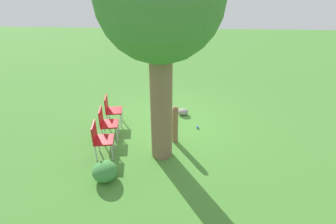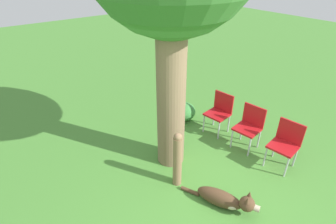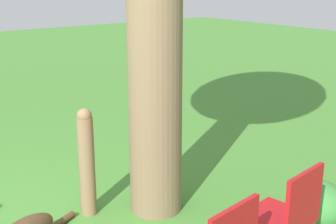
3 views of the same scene
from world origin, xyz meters
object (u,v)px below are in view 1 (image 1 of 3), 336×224
at_px(oak_tree, 160,3).
at_px(red_chair_2, 100,138).
at_px(red_chair_1, 106,122).
at_px(tennis_ball, 198,127).
at_px(red_chair_0, 111,109).
at_px(dog, 166,120).
at_px(fence_post, 175,124).

distance_m(oak_tree, red_chair_2, 3.14).
bearing_deg(red_chair_1, red_chair_2, -93.90).
bearing_deg(tennis_ball, red_chair_0, -2.12).
relative_size(oak_tree, dog, 4.06).
height_order(fence_post, red_chair_1, fence_post).
height_order(dog, tennis_ball, dog).
relative_size(fence_post, red_chair_0, 1.17).
bearing_deg(oak_tree, tennis_ball, -126.16).
relative_size(red_chair_0, tennis_ball, 12.51).
bearing_deg(red_chair_0, tennis_ball, -10.48).
height_order(red_chair_0, red_chair_2, same).
distance_m(red_chair_0, red_chair_2, 1.44).
bearing_deg(fence_post, tennis_ball, -131.71).
xyz_separation_m(oak_tree, dog, (-0.02, -1.35, -3.16)).
xyz_separation_m(oak_tree, red_chair_2, (1.38, 0.13, -2.82)).
relative_size(dog, fence_post, 1.13).
xyz_separation_m(oak_tree, red_chair_1, (1.44, -0.59, -2.82)).
height_order(fence_post, red_chair_0, fence_post).
relative_size(red_chair_1, tennis_ball, 12.51).
bearing_deg(dog, red_chair_2, 112.05).
distance_m(dog, red_chair_0, 1.55).
distance_m(red_chair_0, red_chair_1, 0.72).
bearing_deg(fence_post, red_chair_2, 21.96).
xyz_separation_m(dog, red_chair_0, (1.51, 0.04, 0.35)).
relative_size(oak_tree, red_chair_1, 5.38).
relative_size(oak_tree, red_chair_2, 5.38).
height_order(oak_tree, dog, oak_tree).
height_order(oak_tree, fence_post, oak_tree).
distance_m(red_chair_0, tennis_ball, 2.43).
bearing_deg(fence_post, red_chair_0, -23.08).
bearing_deg(fence_post, oak_tree, 61.96).
bearing_deg(dog, red_chair_1, 93.09).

